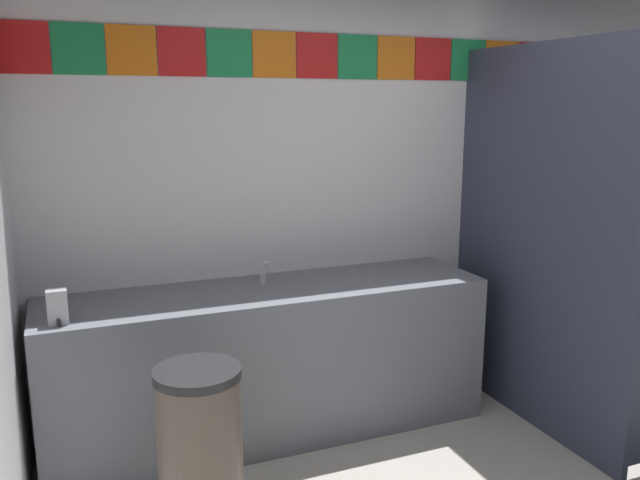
% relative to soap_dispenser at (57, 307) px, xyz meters
% --- Properties ---
extents(wall_back, '(4.34, 0.09, 2.76)m').
position_rel_soap_dispenser_xyz_m(wall_back, '(1.98, 0.53, 0.46)').
color(wall_back, silver).
rests_on(wall_back, ground_plane).
extents(vanity_counter, '(2.42, 0.61, 0.84)m').
position_rel_soap_dispenser_xyz_m(vanity_counter, '(1.07, 0.19, -0.50)').
color(vanity_counter, slate).
rests_on(vanity_counter, ground_plane).
extents(faucet_center, '(0.04, 0.10, 0.14)m').
position_rel_soap_dispenser_xyz_m(faucet_center, '(1.07, 0.28, -0.03)').
color(faucet_center, silver).
rests_on(faucet_center, vanity_counter).
extents(soap_dispenser, '(0.09, 0.09, 0.16)m').
position_rel_soap_dispenser_xyz_m(soap_dispenser, '(0.00, 0.00, 0.00)').
color(soap_dispenser, '#B7BABF').
rests_on(soap_dispenser, vanity_counter).
extents(stall_divider, '(0.92, 1.46, 2.15)m').
position_rel_soap_dispenser_xyz_m(stall_divider, '(2.67, -0.50, 0.15)').
color(stall_divider, '#33384C').
rests_on(stall_divider, ground_plane).
extents(toilet, '(0.39, 0.49, 0.74)m').
position_rel_soap_dispenser_xyz_m(toilet, '(3.13, 0.09, -0.62)').
color(toilet, white).
rests_on(toilet, ground_plane).
extents(trash_bin, '(0.37, 0.37, 0.75)m').
position_rel_soap_dispenser_xyz_m(trash_bin, '(0.52, -0.53, -0.55)').
color(trash_bin, brown).
rests_on(trash_bin, ground_plane).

